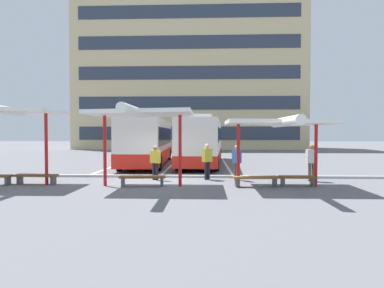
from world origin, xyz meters
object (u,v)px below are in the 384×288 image
at_px(bench_2, 142,178).
at_px(bench_4, 298,179).
at_px(waiting_passenger_0, 237,160).
at_px(waiting_passenger_1, 155,160).
at_px(waiting_shelter_1, 141,114).
at_px(waiting_passenger_2, 207,159).
at_px(waiting_shelter_2, 279,123).
at_px(coach_bus_1, 202,142).
at_px(coach_bus_0, 148,142).
at_px(waiting_shelter_0, 11,112).
at_px(waiting_passenger_3, 311,160).
at_px(bench_3, 256,179).
at_px(bench_1, 37,177).

distance_m(bench_2, bench_4, 6.64).
distance_m(waiting_passenger_0, waiting_passenger_1, 3.94).
bearing_deg(waiting_shelter_1, waiting_passenger_2, 41.90).
distance_m(waiting_shelter_1, bench_2, 2.73).
distance_m(waiting_shelter_1, waiting_passenger_2, 4.25).
distance_m(waiting_shelter_2, waiting_passenger_0, 3.16).
bearing_deg(coach_bus_1, coach_bus_0, -174.02).
distance_m(waiting_shelter_0, waiting_shelter_2, 11.44).
bearing_deg(waiting_passenger_3, waiting_passenger_2, 175.50).
distance_m(waiting_shelter_1, bench_3, 5.56).
bearing_deg(waiting_shelter_1, bench_3, 3.64).
bearing_deg(waiting_passenger_3, bench_2, -166.72).
bearing_deg(waiting_shelter_2, coach_bus_1, 107.10).
height_order(waiting_shelter_0, waiting_passenger_1, waiting_shelter_0).
distance_m(bench_2, waiting_passenger_1, 2.09).
distance_m(waiting_passenger_1, waiting_passenger_3, 7.45).
bearing_deg(waiting_passenger_3, waiting_shelter_0, -171.92).
xyz_separation_m(coach_bus_1, waiting_passenger_3, (5.25, -8.69, -0.63)).
bearing_deg(waiting_passenger_2, coach_bus_0, 118.22).
height_order(bench_3, waiting_passenger_2, waiting_passenger_2).
bearing_deg(waiting_passenger_2, waiting_passenger_0, -7.36).
xyz_separation_m(waiting_shelter_1, bench_2, (0.00, 0.29, -2.72)).
bearing_deg(waiting_shelter_2, waiting_passenger_0, 124.97).
height_order(bench_1, bench_4, same).
xyz_separation_m(bench_2, waiting_passenger_0, (4.20, 2.02, 0.64)).
bearing_deg(waiting_passenger_2, bench_3, -46.83).
bearing_deg(waiting_shelter_0, waiting_passenger_2, 15.12).
height_order(waiting_shelter_1, bench_2, waiting_shelter_1).
xyz_separation_m(waiting_shelter_0, waiting_shelter_2, (11.43, -0.08, -0.49)).
xyz_separation_m(bench_3, waiting_passenger_2, (-2.05, 2.19, 0.69)).
bearing_deg(bench_1, waiting_shelter_0, -156.69).
xyz_separation_m(waiting_shelter_0, bench_3, (10.53, 0.10, -2.82)).
bearing_deg(coach_bus_0, coach_bus_1, 5.98).
relative_size(bench_2, bench_3, 1.02).
xyz_separation_m(bench_3, bench_4, (1.80, 0.20, -0.01)).
xyz_separation_m(bench_1, waiting_passenger_0, (9.00, 1.72, 0.64)).
xyz_separation_m(waiting_shelter_1, waiting_shelter_2, (5.73, 0.12, -0.39)).
height_order(bench_1, waiting_passenger_3, waiting_passenger_3).
distance_m(coach_bus_0, coach_bus_1, 3.93).
xyz_separation_m(waiting_passenger_2, waiting_passenger_3, (4.92, -0.39, -0.01)).
relative_size(bench_2, bench_4, 1.27).
height_order(bench_2, waiting_shelter_2, waiting_shelter_2).
xyz_separation_m(coach_bus_0, waiting_passenger_3, (9.16, -8.28, -0.62)).
bearing_deg(bench_3, waiting_passenger_3, 32.10).
distance_m(coach_bus_1, bench_4, 11.19).
distance_m(coach_bus_1, waiting_passenger_1, 8.84).
height_order(bench_1, waiting_passenger_0, waiting_passenger_0).
relative_size(waiting_shelter_0, bench_1, 2.46).
bearing_deg(waiting_shelter_0, waiting_shelter_2, -0.41).
relative_size(waiting_shelter_0, bench_4, 2.96).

